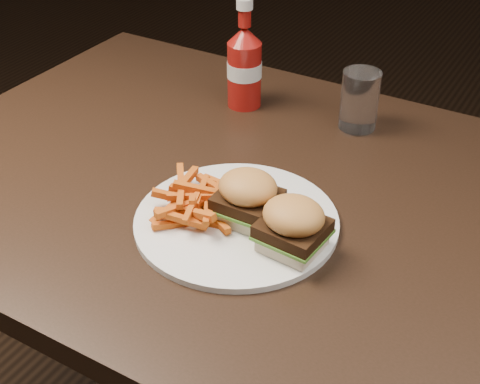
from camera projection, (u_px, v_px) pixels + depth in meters
The scene contains 7 objects.
dining_table at pixel (264, 198), 1.05m from camera, with size 1.20×0.80×0.04m, color black.
plate at pixel (236, 221), 0.96m from camera, with size 0.29×0.29×0.01m, color white.
sandwich_half_a at pixel (248, 213), 0.95m from camera, with size 0.08×0.07×0.02m, color beige.
sandwich_half_b at pixel (292, 242), 0.90m from camera, with size 0.08×0.07×0.02m, color beige.
fries_pile at pixel (202, 196), 0.96m from camera, with size 0.13×0.13×0.05m, color #C35F1F, non-canonical shape.
ketchup_bottle at pixel (244, 75), 1.23m from camera, with size 0.06×0.06×0.13m, color maroon.
tumbler at pixel (360, 100), 1.16m from camera, with size 0.07×0.07×0.10m, color white.
Camera 1 is at (0.40, -0.76, 1.34)m, focal length 50.00 mm.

